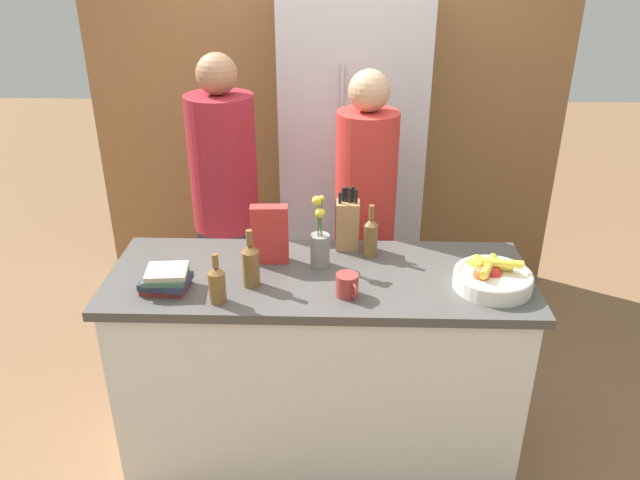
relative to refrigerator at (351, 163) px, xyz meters
The scene contains 15 objects.
ground_plane 1.63m from the refrigerator, 96.64° to the right, with size 14.00×14.00×0.00m, color brown.
kitchen_island 1.39m from the refrigerator, 96.64° to the right, with size 1.78×0.65×0.94m.
back_wall_wood 0.50m from the refrigerator, 112.57° to the left, with size 2.98×0.12×2.60m.
refrigerator is the anchor object (origin of this frame).
fruit_bowl 1.47m from the refrigerator, 68.23° to the right, with size 0.31×0.31×0.12m.
knife_block 1.04m from the refrigerator, 91.72° to the right, with size 0.10×0.09×0.30m.
flower_vase 1.22m from the refrigerator, 97.18° to the right, with size 0.08×0.08×0.32m.
cereal_box 1.23m from the refrigerator, 107.28° to the right, with size 0.16×0.07×0.26m.
coffee_mug 1.45m from the refrigerator, 91.36° to the right, with size 0.09×0.12×0.09m.
book_stack 1.62m from the refrigerator, 118.00° to the right, with size 0.20×0.17×0.09m.
bottle_oil 1.11m from the refrigerator, 86.42° to the right, with size 0.06×0.06×0.24m.
bottle_vinegar 1.45m from the refrigerator, 106.98° to the right, with size 0.07×0.07×0.25m.
bottle_wine 1.61m from the refrigerator, 109.47° to the right, with size 0.07×0.07×0.21m.
person_at_sink 0.88m from the refrigerator, 139.29° to the right, with size 0.34×0.34×1.73m.
person_in_blue 0.71m from the refrigerator, 85.00° to the right, with size 0.30×0.30×1.68m.
Camera 1 is at (0.07, -2.29, 2.22)m, focal length 35.00 mm.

